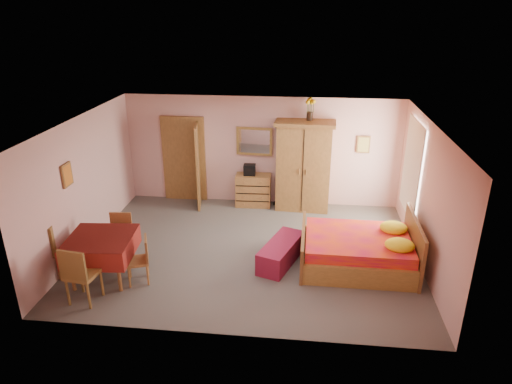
# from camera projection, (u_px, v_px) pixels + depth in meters

# --- Properties ---
(floor) EXTENTS (6.50, 6.50, 0.00)m
(floor) POSITION_uv_depth(u_px,v_px,m) (249.00, 251.00, 9.05)
(floor) COLOR #615C55
(floor) RESTS_ON ground
(ceiling) EXTENTS (6.50, 6.50, 0.00)m
(ceiling) POSITION_uv_depth(u_px,v_px,m) (249.00, 122.00, 8.06)
(ceiling) COLOR brown
(ceiling) RESTS_ON wall_back
(wall_back) EXTENTS (6.50, 0.10, 2.60)m
(wall_back) POSITION_uv_depth(u_px,v_px,m) (262.00, 151.00, 10.85)
(wall_back) COLOR #DEA7A1
(wall_back) RESTS_ON floor
(wall_front) EXTENTS (6.50, 0.10, 2.60)m
(wall_front) POSITION_uv_depth(u_px,v_px,m) (226.00, 259.00, 6.26)
(wall_front) COLOR #DEA7A1
(wall_front) RESTS_ON floor
(wall_left) EXTENTS (0.10, 5.00, 2.60)m
(wall_left) POSITION_uv_depth(u_px,v_px,m) (84.00, 184.00, 8.88)
(wall_left) COLOR #DEA7A1
(wall_left) RESTS_ON floor
(wall_right) EXTENTS (0.10, 5.00, 2.60)m
(wall_right) POSITION_uv_depth(u_px,v_px,m) (427.00, 198.00, 8.22)
(wall_right) COLOR #DEA7A1
(wall_right) RESTS_ON floor
(doorway) EXTENTS (1.06, 0.12, 2.15)m
(doorway) POSITION_uv_depth(u_px,v_px,m) (184.00, 160.00, 11.12)
(doorway) COLOR #9E6B35
(doorway) RESTS_ON floor
(window) EXTENTS (0.08, 1.40, 1.95)m
(window) POSITION_uv_depth(u_px,v_px,m) (413.00, 168.00, 9.27)
(window) COLOR white
(window) RESTS_ON wall_right
(picture_left) EXTENTS (0.04, 0.32, 0.42)m
(picture_left) POSITION_uv_depth(u_px,v_px,m) (67.00, 175.00, 8.18)
(picture_left) COLOR orange
(picture_left) RESTS_ON wall_left
(picture_back) EXTENTS (0.30, 0.04, 0.40)m
(picture_back) POSITION_uv_depth(u_px,v_px,m) (363.00, 144.00, 10.49)
(picture_back) COLOR #D8BF59
(picture_back) RESTS_ON wall_back
(chest_of_drawers) EXTENTS (0.84, 0.44, 0.78)m
(chest_of_drawers) POSITION_uv_depth(u_px,v_px,m) (253.00, 190.00, 10.97)
(chest_of_drawers) COLOR #A26C36
(chest_of_drawers) RESTS_ON floor
(wall_mirror) EXTENTS (0.86, 0.10, 0.68)m
(wall_mirror) POSITION_uv_depth(u_px,v_px,m) (254.00, 141.00, 10.73)
(wall_mirror) COLOR silver
(wall_mirror) RESTS_ON wall_back
(stereo) EXTENTS (0.28, 0.21, 0.26)m
(stereo) POSITION_uv_depth(u_px,v_px,m) (250.00, 170.00, 10.78)
(stereo) COLOR black
(stereo) RESTS_ON chest_of_drawers
(floor_lamp) EXTENTS (0.31, 0.31, 1.95)m
(floor_lamp) POSITION_uv_depth(u_px,v_px,m) (279.00, 167.00, 10.81)
(floor_lamp) COLOR black
(floor_lamp) RESTS_ON floor
(wardrobe) EXTENTS (1.39, 0.77, 2.12)m
(wardrobe) POSITION_uv_depth(u_px,v_px,m) (304.00, 166.00, 10.58)
(wardrobe) COLOR olive
(wardrobe) RESTS_ON floor
(sunflower_vase) EXTENTS (0.21, 0.21, 0.51)m
(sunflower_vase) POSITION_uv_depth(u_px,v_px,m) (310.00, 109.00, 10.15)
(sunflower_vase) COLOR yellow
(sunflower_vase) RESTS_ON wardrobe
(bed) EXTENTS (2.12, 1.68, 0.97)m
(bed) POSITION_uv_depth(u_px,v_px,m) (358.00, 242.00, 8.39)
(bed) COLOR red
(bed) RESTS_ON floor
(bench) EXTENTS (0.87, 1.36, 0.43)m
(bench) POSITION_uv_depth(u_px,v_px,m) (281.00, 252.00, 8.58)
(bench) COLOR maroon
(bench) RESTS_ON floor
(dining_table) EXTENTS (1.20, 1.20, 0.81)m
(dining_table) POSITION_uv_depth(u_px,v_px,m) (103.00, 258.00, 8.02)
(dining_table) COLOR maroon
(dining_table) RESTS_ON floor
(chair_south) EXTENTS (0.53, 0.53, 1.03)m
(chair_south) POSITION_uv_depth(u_px,v_px,m) (83.00, 273.00, 7.35)
(chair_south) COLOR olive
(chair_south) RESTS_ON floor
(chair_north) EXTENTS (0.45, 0.45, 0.90)m
(chair_north) POSITION_uv_depth(u_px,v_px,m) (120.00, 238.00, 8.58)
(chair_north) COLOR olive
(chair_north) RESTS_ON floor
(chair_west) EXTENTS (0.59, 0.59, 1.03)m
(chair_west) POSITION_uv_depth(u_px,v_px,m) (69.00, 248.00, 8.11)
(chair_west) COLOR #8F5C30
(chair_west) RESTS_ON floor
(chair_east) EXTENTS (0.49, 0.49, 0.84)m
(chair_east) POSITION_uv_depth(u_px,v_px,m) (137.00, 260.00, 7.90)
(chair_east) COLOR #AE743B
(chair_east) RESTS_ON floor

